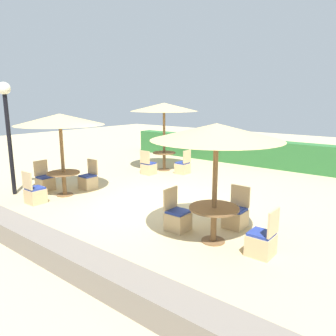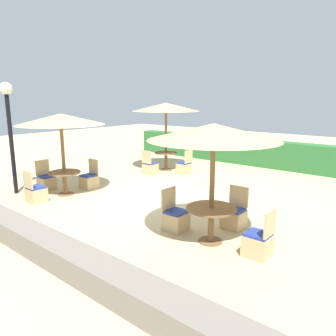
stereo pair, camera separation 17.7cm
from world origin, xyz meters
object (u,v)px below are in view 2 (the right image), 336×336
(patio_chair_front_right_west, at_px, (175,218))
(patio_chair_back_left_east, at_px, (184,167))
(round_table_front_right, at_px, (211,215))
(patio_chair_front_left_north, at_px, (89,180))
(patio_chair_front_left_west, at_px, (46,181))
(patio_chair_front_right_east, at_px, (259,243))
(round_table_back_left, at_px, (166,157))
(patio_chair_back_left_south, at_px, (150,167))
(parasol_back_left, at_px, (166,107))
(lamp_post, at_px, (9,116))
(patio_chair_front_left_south, at_px, (36,193))
(parasol_front_right, at_px, (214,132))
(round_table_front_left, at_px, (65,177))
(parasol_front_left, at_px, (61,120))
(patio_chair_front_right_north, at_px, (234,216))

(patio_chair_front_right_west, xyz_separation_m, patio_chair_back_left_east, (-3.15, 4.52, 0.00))
(round_table_front_right, relative_size, patio_chair_front_left_north, 1.08)
(patio_chair_front_left_west, relative_size, patio_chair_back_left_east, 1.00)
(patio_chair_front_right_east, distance_m, round_table_back_left, 7.58)
(patio_chair_front_right_west, bearing_deg, patio_chair_back_left_south, -131.34)
(parasol_back_left, bearing_deg, patio_chair_front_left_west, -103.59)
(lamp_post, distance_m, patio_chair_front_right_west, 5.99)
(lamp_post, xyz_separation_m, patio_chair_front_left_west, (0.32, 0.84, -2.09))
(round_table_back_left, bearing_deg, patio_chair_back_left_south, -90.75)
(patio_chair_front_left_south, height_order, patio_chair_front_left_west, same)
(patio_chair_front_left_south, distance_m, parasol_back_left, 5.97)
(parasol_front_right, xyz_separation_m, round_table_front_right, (-0.00, 0.00, -1.66))
(lamp_post, bearing_deg, round_table_front_left, 33.81)
(patio_chair_front_right_east, relative_size, patio_chair_back_left_east, 1.00)
(round_table_front_right, xyz_separation_m, round_table_back_left, (-5.05, 4.60, -0.03))
(patio_chair_front_left_south, bearing_deg, round_table_front_right, 10.31)
(round_table_front_right, height_order, patio_chair_front_left_west, patio_chair_front_left_west)
(lamp_post, height_order, parasol_back_left, lamp_post)
(patio_chair_front_right_west, relative_size, patio_chair_front_left_west, 1.00)
(lamp_post, xyz_separation_m, round_table_front_left, (1.31, 0.88, -1.81))
(parasol_front_left, relative_size, patio_chair_front_left_west, 2.73)
(parasol_front_right, distance_m, parasol_front_left, 5.18)
(patio_chair_front_right_north, relative_size, patio_chair_back_left_south, 1.00)
(round_table_front_right, bearing_deg, lamp_post, -172.43)
(patio_chair_front_right_east, bearing_deg, lamp_post, 96.93)
(patio_chair_front_left_north, xyz_separation_m, parasol_back_left, (0.17, 3.66, 2.25))
(patio_chair_front_right_east, relative_size, parasol_back_left, 0.35)
(patio_chair_front_right_west, relative_size, patio_chair_front_right_north, 1.00)
(patio_chair_front_right_north, height_order, parasol_back_left, parasol_back_left)
(patio_chair_front_left_south, bearing_deg, patio_chair_front_right_west, 12.99)
(patio_chair_back_left_east, bearing_deg, parasol_front_right, -138.08)
(patio_chair_back_left_south, bearing_deg, parasol_front_left, -91.74)
(parasol_front_left, distance_m, patio_chair_back_left_south, 4.15)
(patio_chair_front_right_east, height_order, parasol_front_left, parasol_front_left)
(patio_chair_front_left_west, bearing_deg, patio_chair_front_right_east, 90.54)
(patio_chair_back_left_east, bearing_deg, patio_chair_front_right_north, -131.24)
(lamp_post, xyz_separation_m, patio_chair_front_right_north, (6.48, 1.84, -2.09))
(patio_chair_front_right_west, distance_m, patio_chair_back_left_south, 5.49)
(patio_chair_front_right_west, height_order, patio_chair_front_right_north, same)
(patio_chair_front_right_east, distance_m, patio_chair_front_left_north, 6.29)
(patio_chair_front_right_north, bearing_deg, lamp_post, 15.86)
(parasol_front_left, relative_size, patio_chair_back_left_south, 2.73)
(patio_chair_front_left_north, bearing_deg, lamp_post, 54.88)
(patio_chair_front_right_east, bearing_deg, patio_chair_back_left_east, 48.51)
(parasol_front_right, distance_m, patio_chair_front_right_west, 2.19)
(patio_chair_back_left_east, bearing_deg, parasol_back_left, 87.68)
(patio_chair_back_left_east, distance_m, patio_chair_back_left_south, 1.33)
(patio_chair_back_left_east, bearing_deg, lamp_post, 156.13)
(patio_chair_front_left_north, xyz_separation_m, round_table_back_left, (0.17, 3.66, 0.28))
(patio_chair_front_right_north, xyz_separation_m, round_table_front_left, (-5.17, -0.96, 0.28))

